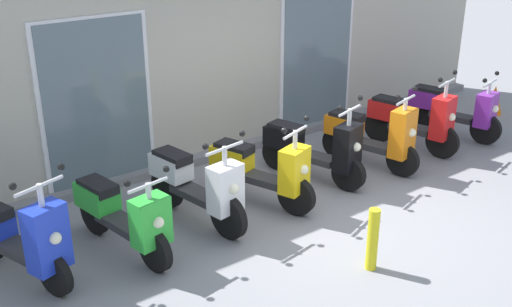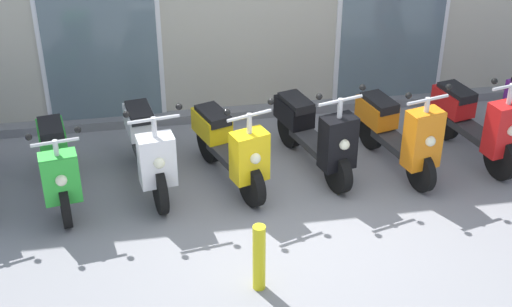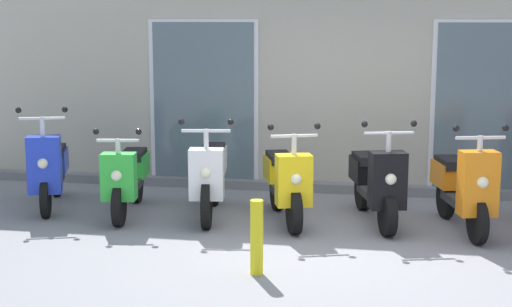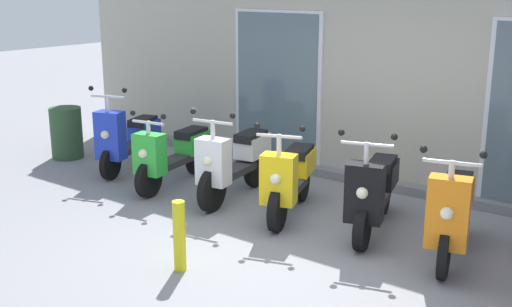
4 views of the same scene
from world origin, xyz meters
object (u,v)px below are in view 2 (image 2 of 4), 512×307
scooter_green (57,162)px  scooter_white (148,147)px  scooter_yellow (229,146)px  scooter_black (315,133)px  curb_bollard (259,258)px  scooter_red (477,121)px  scooter_orange (399,131)px

scooter_green → scooter_white: 1.00m
scooter_green → scooter_yellow: bearing=-0.0°
scooter_yellow → scooter_black: (1.02, 0.14, 0.00)m
scooter_green → scooter_yellow: (1.90, -0.00, 0.01)m
scooter_yellow → scooter_white: bearing=175.2°
scooter_green → curb_bollard: scooter_green is taller
scooter_white → scooter_black: 1.92m
scooter_yellow → curb_bollard: scooter_yellow is taller
scooter_red → curb_bollard: 3.54m
scooter_green → scooter_red: scooter_red is taller
scooter_yellow → scooter_orange: scooter_orange is taller
scooter_green → scooter_orange: bearing=-0.8°
scooter_yellow → scooter_black: size_ratio=0.95×
scooter_yellow → scooter_orange: bearing=-1.5°
scooter_green → scooter_orange: scooter_orange is taller
scooter_white → scooter_yellow: bearing=-4.8°
curb_bollard → scooter_black: bearing=63.6°
scooter_green → scooter_red: size_ratio=1.05×
scooter_white → scooter_red: 3.87m
curb_bollard → scooter_yellow: bearing=90.4°
scooter_yellow → curb_bollard: 1.89m
scooter_red → scooter_white: bearing=179.5°
scooter_black → curb_bollard: size_ratio=2.28×
scooter_green → scooter_white: (1.00, 0.07, 0.04)m
scooter_black → curb_bollard: bearing=-116.4°
scooter_green → scooter_red: 4.87m
scooter_white → scooter_yellow: (0.90, -0.08, -0.03)m
scooter_red → scooter_black: bearing=177.2°
scooter_black → scooter_orange: (0.95, -0.19, 0.04)m
scooter_yellow → scooter_red: (2.97, 0.04, 0.04)m
scooter_yellow → scooter_black: 1.03m
scooter_green → scooter_yellow: scooter_yellow is taller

